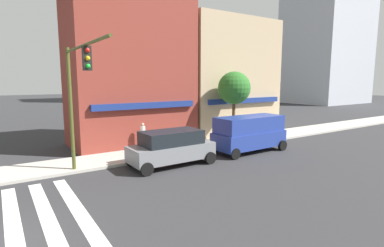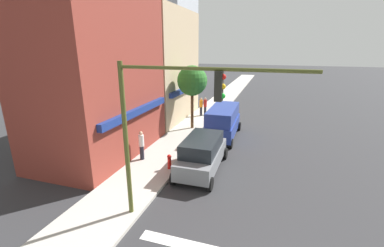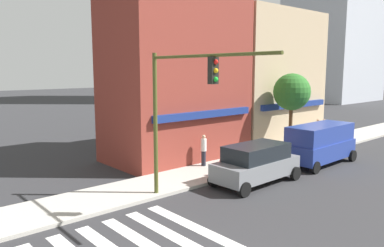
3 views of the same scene
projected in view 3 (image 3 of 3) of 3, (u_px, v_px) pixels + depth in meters
name	position (u px, v px, depth m)	size (l,w,h in m)	color
sidewalk_left	(58.00, 209.00, 14.77)	(120.00, 3.00, 0.15)	#B2ADA3
storefront_row	(222.00, 70.00, 25.57)	(17.52, 5.30, 12.12)	maroon
traffic_signal	(179.00, 99.00, 14.71)	(0.32, 6.51, 6.23)	#474C1E
suv_grey	(256.00, 163.00, 18.22)	(4.73, 2.12, 1.94)	slate
van_blue	(320.00, 142.00, 21.97)	(5.05, 2.22, 2.34)	navy
pedestrian_white_shirt	(204.00, 150.00, 21.00)	(0.32, 0.32, 1.77)	#23232D
pedestrian_orange_vest	(318.00, 130.00, 27.76)	(0.32, 0.32, 1.77)	#23232D
pedestrian_red_jacket	(324.00, 130.00, 27.67)	(0.32, 0.32, 1.77)	#23232D
fire_hydrant	(222.00, 167.00, 19.11)	(0.24, 0.24, 0.84)	red
street_tree	(292.00, 92.00, 24.36)	(2.41, 2.41, 5.15)	brown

